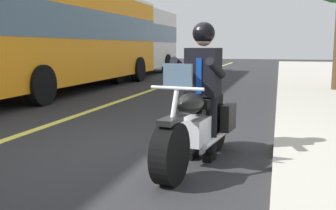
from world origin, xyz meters
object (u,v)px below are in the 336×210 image
(rider_main, at_px, (203,79))
(bus_near, at_px, (65,33))
(bus_far, at_px, (121,37))
(motorcycle_main, at_px, (197,127))

(rider_main, height_order, bus_near, bus_near)
(rider_main, height_order, bus_far, bus_far)
(motorcycle_main, bearing_deg, rider_main, 173.20)
(rider_main, bearing_deg, motorcycle_main, -6.80)
(rider_main, relative_size, bus_near, 0.16)
(motorcycle_main, relative_size, bus_far, 0.20)
(rider_main, distance_m, bus_far, 13.78)
(motorcycle_main, bearing_deg, bus_far, -153.25)
(motorcycle_main, height_order, bus_far, bus_far)
(motorcycle_main, distance_m, bus_far, 13.99)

